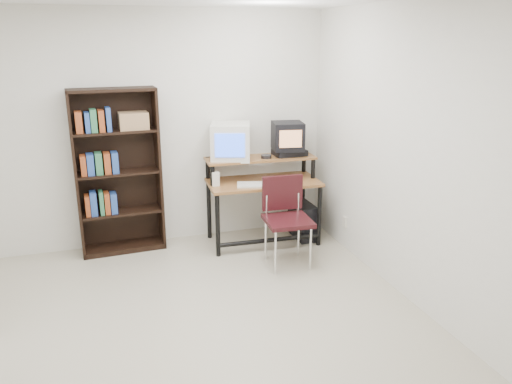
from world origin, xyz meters
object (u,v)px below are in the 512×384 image
object	(u,v)px
crt_monitor	(231,141)
bookshelf	(117,170)
computer_desk	(263,184)
pc_tower	(303,220)
crt_tv	(288,136)
school_chair	(286,211)

from	to	relation	value
crt_monitor	bookshelf	bearing A→B (deg)	-167.17
computer_desk	pc_tower	bearing A→B (deg)	-1.77
crt_tv	pc_tower	world-z (taller)	crt_tv
bookshelf	school_chair	bearing A→B (deg)	-31.36
computer_desk	bookshelf	xyz separation A→B (m)	(-1.57, 0.25, 0.23)
computer_desk	school_chair	size ratio (longest dim) A/B	1.40
computer_desk	school_chair	world-z (taller)	computer_desk
computer_desk	school_chair	bearing A→B (deg)	-83.12
computer_desk	pc_tower	size ratio (longest dim) A/B	2.84
pc_tower	school_chair	xyz separation A→B (m)	(-0.44, -0.58, 0.36)
computer_desk	crt_tv	xyz separation A→B (m)	(0.33, 0.09, 0.52)
computer_desk	crt_monitor	xyz separation A→B (m)	(-0.33, 0.16, 0.48)
crt_tv	pc_tower	bearing A→B (deg)	-28.56
crt_tv	pc_tower	distance (m)	1.02
crt_tv	school_chair	xyz separation A→B (m)	(-0.28, -0.71, -0.64)
crt_monitor	crt_tv	bearing A→B (deg)	10.47
crt_monitor	pc_tower	bearing A→B (deg)	3.03
pc_tower	bookshelf	size ratio (longest dim) A/B	0.25
computer_desk	bookshelf	distance (m)	1.61
computer_desk	crt_monitor	size ratio (longest dim) A/B	2.39
pc_tower	computer_desk	bearing A→B (deg)	175.02
crt_monitor	school_chair	bearing A→B (deg)	-47.62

